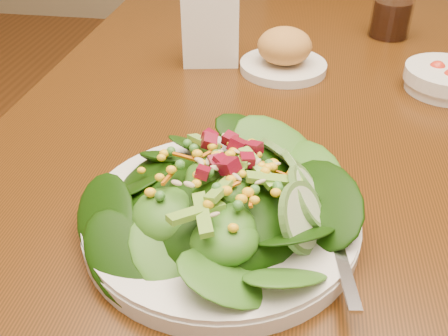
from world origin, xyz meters
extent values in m
cube|color=#4E260A|center=(0.00, 0.00, 0.73)|extent=(0.90, 1.40, 0.04)
cylinder|color=#401D09|center=(-0.39, 0.64, 0.35)|extent=(0.07, 0.07, 0.71)
cylinder|color=#401D09|center=(0.39, 0.64, 0.35)|extent=(0.07, 0.07, 0.71)
cube|color=#401D09|center=(0.04, 1.12, 0.46)|extent=(0.55, 0.55, 0.04)
cylinder|color=#401D09|center=(0.17, 1.36, 0.22)|extent=(0.04, 0.04, 0.44)
cylinder|color=#401D09|center=(-0.20, 1.26, 0.22)|extent=(0.04, 0.04, 0.44)
cylinder|color=#401D09|center=(0.27, 0.99, 0.22)|extent=(0.04, 0.04, 0.44)
cylinder|color=#401D09|center=(-0.10, 0.89, 0.22)|extent=(0.04, 0.04, 0.44)
cylinder|color=silver|center=(-0.08, -0.30, 0.76)|extent=(0.30, 0.30, 0.02)
ellipsoid|color=black|center=(-0.08, -0.30, 0.79)|extent=(0.21, 0.21, 0.05)
cube|color=silver|center=(0.05, -0.33, 0.77)|extent=(0.05, 0.18, 0.01)
cylinder|color=silver|center=(-0.03, 0.13, 0.76)|extent=(0.16, 0.16, 0.02)
ellipsoid|color=#C78347|center=(-0.03, 0.13, 0.80)|extent=(0.10, 0.10, 0.06)
cylinder|color=silver|center=(0.24, 0.09, 0.77)|extent=(0.14, 0.14, 0.04)
sphere|color=red|center=(0.22, 0.11, 0.78)|extent=(0.03, 0.03, 0.03)
cylinder|color=silver|center=(0.18, 0.34, 0.82)|extent=(0.08, 0.08, 0.15)
cylinder|color=black|center=(0.18, 0.34, 0.79)|extent=(0.07, 0.07, 0.07)
cube|color=white|center=(-0.17, 0.15, 0.82)|extent=(0.11, 0.07, 0.13)
cube|color=white|center=(-0.17, 0.15, 0.83)|extent=(0.09, 0.06, 0.11)
camera|label=1|loc=(-0.01, -0.72, 1.13)|focal=40.00mm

